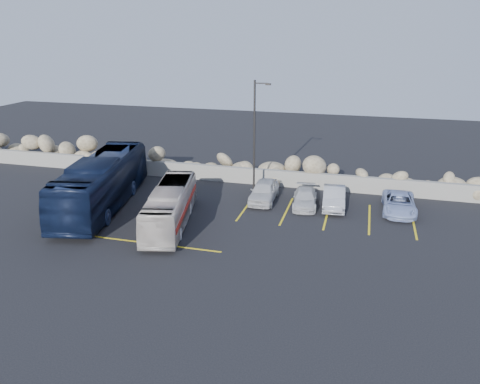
% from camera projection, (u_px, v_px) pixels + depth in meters
% --- Properties ---
extents(ground, '(90.00, 90.00, 0.00)m').
position_uv_depth(ground, '(167.00, 247.00, 25.23)').
color(ground, black).
rests_on(ground, ground).
extents(seawall, '(60.00, 0.40, 1.20)m').
position_uv_depth(seawall, '(230.00, 174.00, 35.98)').
color(seawall, gray).
rests_on(seawall, ground).
extents(riprap_pile, '(54.00, 2.80, 2.60)m').
position_uv_depth(riprap_pile, '(234.00, 161.00, 36.84)').
color(riprap_pile, '#857457').
rests_on(riprap_pile, ground).
extents(parking_lines, '(18.16, 9.36, 0.01)m').
position_uv_depth(parking_lines, '(272.00, 218.00, 29.16)').
color(parking_lines, yellow).
rests_on(parking_lines, ground).
extents(lamppost, '(1.14, 0.18, 8.00)m').
position_uv_depth(lamppost, '(255.00, 136.00, 31.86)').
color(lamppost, '#282624').
rests_on(lamppost, ground).
extents(vintage_bus, '(3.80, 8.69, 2.36)m').
position_uv_depth(vintage_bus, '(170.00, 206.00, 27.87)').
color(vintage_bus, beige).
rests_on(vintage_bus, ground).
extents(tour_coach, '(5.11, 12.28, 3.33)m').
position_uv_depth(tour_coach, '(102.00, 182.00, 30.60)').
color(tour_coach, '#0F1832').
rests_on(tour_coach, ground).
extents(car_a, '(1.79, 4.18, 1.41)m').
position_uv_depth(car_a, '(264.00, 191.00, 31.89)').
color(car_a, silver).
rests_on(car_a, ground).
extents(car_b, '(1.68, 4.11, 1.33)m').
position_uv_depth(car_b, '(334.00, 198.00, 30.77)').
color(car_b, '#B2B2B7').
rests_on(car_b, ground).
extents(car_c, '(1.90, 3.89, 1.09)m').
position_uv_depth(car_c, '(305.00, 198.00, 30.98)').
color(car_c, silver).
rests_on(car_c, ground).
extents(car_d, '(2.04, 4.37, 1.21)m').
position_uv_depth(car_d, '(399.00, 203.00, 29.92)').
color(car_d, '#99ACD9').
rests_on(car_d, ground).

